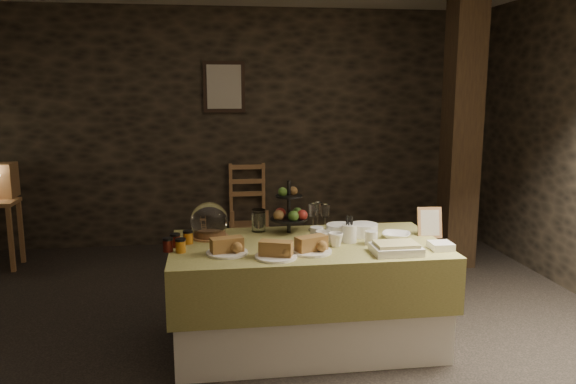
{
  "coord_description": "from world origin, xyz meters",
  "views": [
    {
      "loc": [
        -0.33,
        -3.76,
        1.73
      ],
      "look_at": [
        0.23,
        0.2,
        0.99
      ],
      "focal_mm": 35.0,
      "sensor_mm": 36.0,
      "label": 1
    }
  ],
  "objects": [
    {
      "name": "ground_plane",
      "position": [
        0.0,
        0.0,
        0.0
      ],
      "size": [
        5.5,
        5.0,
        0.01
      ],
      "primitive_type": "cube",
      "color": "black",
      "rests_on": "ground"
    },
    {
      "name": "room_shell",
      "position": [
        0.0,
        0.0,
        1.56
      ],
      "size": [
        5.52,
        5.02,
        2.6
      ],
      "color": "black",
      "rests_on": "ground"
    },
    {
      "name": "buffet_table",
      "position": [
        0.31,
        -0.19,
        0.41
      ],
      "size": [
        1.81,
        0.96,
        0.71
      ],
      "color": "white",
      "rests_on": "ground_plane"
    },
    {
      "name": "chair",
      "position": [
        0.08,
        2.32,
        0.4
      ],
      "size": [
        0.43,
        0.41,
        0.71
      ],
      "rotation": [
        0.0,
        0.0,
        0.0
      ],
      "color": "#98623C",
      "rests_on": "ground_plane"
    },
    {
      "name": "timber_column",
      "position": [
        2.08,
        1.36,
        1.3
      ],
      "size": [
        0.3,
        0.3,
        2.6
      ],
      "primitive_type": "cube",
      "color": "black",
      "rests_on": "ground_plane"
    },
    {
      "name": "framed_picture",
      "position": [
        -0.15,
        2.47,
        1.75
      ],
      "size": [
        0.45,
        0.04,
        0.55
      ],
      "color": "black",
      "rests_on": "room_shell"
    },
    {
      "name": "plate_stack_a",
      "position": [
        0.55,
        -0.11,
        0.76
      ],
      "size": [
        0.19,
        0.19,
        0.1
      ],
      "primitive_type": "cylinder",
      "color": "white",
      "rests_on": "buffet_table"
    },
    {
      "name": "plate_stack_b",
      "position": [
        0.73,
        -0.05,
        0.76
      ],
      "size": [
        0.2,
        0.2,
        0.08
      ],
      "primitive_type": "cylinder",
      "color": "white",
      "rests_on": "buffet_table"
    },
    {
      "name": "cutlery_holder",
      "position": [
        0.59,
        -0.2,
        0.77
      ],
      "size": [
        0.1,
        0.1,
        0.12
      ],
      "primitive_type": "cylinder",
      "color": "white",
      "rests_on": "buffet_table"
    },
    {
      "name": "cup_a",
      "position": [
        0.41,
        -0.23,
        0.76
      ],
      "size": [
        0.12,
        0.12,
        0.09
      ],
      "primitive_type": "imported",
      "rotation": [
        0.0,
        0.0,
        -0.06
      ],
      "color": "white",
      "rests_on": "buffet_table"
    },
    {
      "name": "cup_b",
      "position": [
        0.48,
        -0.29,
        0.76
      ],
      "size": [
        0.12,
        0.12,
        0.09
      ],
      "primitive_type": "imported",
      "rotation": [
        0.0,
        0.0,
        -0.29
      ],
      "color": "white",
      "rests_on": "buffet_table"
    },
    {
      "name": "mug_c",
      "position": [
        0.38,
        -0.14,
        0.76
      ],
      "size": [
        0.09,
        0.09,
        0.09
      ],
      "primitive_type": "cylinder",
      "color": "white",
      "rests_on": "buffet_table"
    },
    {
      "name": "mug_d",
      "position": [
        0.72,
        -0.28,
        0.76
      ],
      "size": [
        0.08,
        0.08,
        0.09
      ],
      "primitive_type": "cylinder",
      "color": "white",
      "rests_on": "buffet_table"
    },
    {
      "name": "bowl",
      "position": [
        0.93,
        -0.18,
        0.74
      ],
      "size": [
        0.25,
        0.25,
        0.05
      ],
      "primitive_type": "imported",
      "rotation": [
        0.0,
        0.0,
        -0.43
      ],
      "color": "white",
      "rests_on": "buffet_table"
    },
    {
      "name": "cake_dome",
      "position": [
        -0.34,
        0.04,
        0.82
      ],
      "size": [
        0.26,
        0.26,
        0.26
      ],
      "color": "#98623C",
      "rests_on": "buffet_table"
    },
    {
      "name": "fruit_stand",
      "position": [
        0.23,
        0.1,
        0.86
      ],
      "size": [
        0.27,
        0.27,
        0.38
      ],
      "rotation": [
        0.0,
        0.0,
        0.16
      ],
      "color": "black",
      "rests_on": "buffet_table"
    },
    {
      "name": "bread_platter_left",
      "position": [
        -0.23,
        -0.36,
        0.75
      ],
      "size": [
        0.26,
        0.26,
        0.11
      ],
      "color": "white",
      "rests_on": "buffet_table"
    },
    {
      "name": "bread_platter_center",
      "position": [
        0.06,
        -0.49,
        0.75
      ],
      "size": [
        0.26,
        0.26,
        0.11
      ],
      "color": "white",
      "rests_on": "buffet_table"
    },
    {
      "name": "bread_platter_right",
      "position": [
        0.29,
        -0.41,
        0.75
      ],
      "size": [
        0.26,
        0.26,
        0.11
      ],
      "color": "white",
      "rests_on": "buffet_table"
    },
    {
      "name": "jam_jars",
      "position": [
        -0.54,
        -0.2,
        0.75
      ],
      "size": [
        0.18,
        0.26,
        0.07
      ],
      "color": "#5C1711",
      "rests_on": "buffet_table"
    },
    {
      "name": "tart_dish",
      "position": [
        0.82,
        -0.5,
        0.75
      ],
      "size": [
        0.3,
        0.22,
        0.07
      ],
      "color": "white",
      "rests_on": "buffet_table"
    },
    {
      "name": "square_dish",
      "position": [
        1.13,
        -0.45,
        0.74
      ],
      "size": [
        0.14,
        0.14,
        0.04
      ],
      "primitive_type": "cube",
      "color": "white",
      "rests_on": "buffet_table"
    },
    {
      "name": "menu_frame",
      "position": [
        1.19,
        -0.1,
        0.8
      ],
      "size": [
        0.18,
        0.08,
        0.22
      ],
      "primitive_type": "cube",
      "rotation": [
        -0.24,
        0.0,
        -0.09
      ],
      "color": "#98623C",
      "rests_on": "buffet_table"
    },
    {
      "name": "storage_jar_a",
      "position": [
        0.01,
        0.17,
        0.79
      ],
      "size": [
        0.1,
        0.1,
        0.16
      ],
      "primitive_type": "cylinder",
      "color": "white",
      "rests_on": "buffet_table"
    },
    {
      "name": "storage_jar_b",
      "position": [
        0.01,
        0.17,
        0.78
      ],
      "size": [
        0.09,
        0.09,
        0.14
      ],
      "primitive_type": "cylinder",
      "color": "white",
      "rests_on": "buffet_table"
    }
  ]
}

